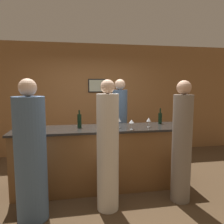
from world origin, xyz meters
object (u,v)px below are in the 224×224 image
Objects in this scene: bartender at (120,127)px; wine_bottle_0 at (79,121)px; guest_2 at (182,145)px; guest_0 at (108,150)px; guest_1 at (31,157)px; wine_bottle_1 at (160,118)px.

wine_bottle_0 is (-0.86, -0.73, 0.27)m from bartender.
guest_2 is at bearing 113.30° from bartender.
guest_0 is 0.89m from wine_bottle_0.
bartender is at bearing 40.65° from wine_bottle_0.
guest_1 is (-1.50, -1.55, -0.05)m from bartender.
bartender is 1.59m from guest_2.
guest_1 is 1.01× the size of guest_2.
guest_0 is (-0.50, -1.49, -0.03)m from bartender.
guest_0 is 6.31× the size of wine_bottle_1.
guest_2 is (0.63, -1.46, -0.02)m from bartender.
guest_2 is (2.13, 0.09, 0.02)m from guest_1.
guest_1 is at bearing -128.44° from wine_bottle_0.
guest_2 is (1.13, 0.04, 0.01)m from guest_0.
guest_2 reaches higher than wine_bottle_1.
bartender is 1.58m from guest_0.
guest_1 is at bearing -155.78° from wine_bottle_1.
guest_0 is 1.13m from guest_2.
wine_bottle_1 is (2.15, 0.97, 0.31)m from guest_1.
guest_0 is at bearing -178.21° from guest_2.
guest_1 reaches higher than guest_2.
wine_bottle_1 is (1.14, 0.91, 0.29)m from guest_0.
guest_1 is 1.09m from wine_bottle_0.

